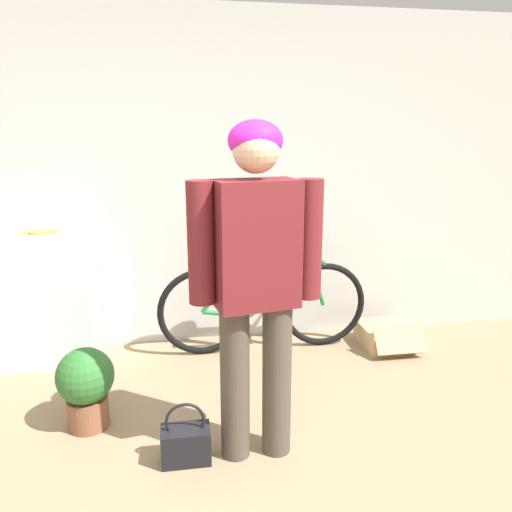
# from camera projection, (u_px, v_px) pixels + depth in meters

# --- Properties ---
(wall_back) EXTENTS (8.00, 0.07, 2.60)m
(wall_back) POSITION_uv_depth(u_px,v_px,m) (196.00, 182.00, 3.89)
(wall_back) COLOR silver
(wall_back) RESTS_ON ground_plane
(side_shelf) EXTENTS (0.84, 0.40, 0.98)m
(side_shelf) POSITION_uv_depth(u_px,v_px,m) (37.00, 299.00, 3.66)
(side_shelf) COLOR white
(side_shelf) RESTS_ON ground_plane
(person) EXTENTS (0.66, 0.29, 1.74)m
(person) POSITION_uv_depth(u_px,v_px,m) (256.00, 269.00, 2.46)
(person) COLOR #4C4238
(person) RESTS_ON ground_plane
(bicycle) EXTENTS (1.65, 0.46, 0.76)m
(bicycle) POSITION_uv_depth(u_px,v_px,m) (264.00, 306.00, 3.89)
(bicycle) COLOR black
(bicycle) RESTS_ON ground_plane
(banana) EXTENTS (0.29, 0.08, 0.04)m
(banana) POSITION_uv_depth(u_px,v_px,m) (39.00, 231.00, 3.51)
(banana) COLOR #EAD64C
(banana) RESTS_ON side_shelf
(handbag) EXTENTS (0.26, 0.15, 0.34)m
(handbag) POSITION_uv_depth(u_px,v_px,m) (186.00, 443.00, 2.61)
(handbag) COLOR black
(handbag) RESTS_ON ground_plane
(cardboard_box) EXTENTS (0.42, 0.51, 0.25)m
(cardboard_box) POSITION_uv_depth(u_px,v_px,m) (388.00, 336.00, 4.03)
(cardboard_box) COLOR tan
(cardboard_box) RESTS_ON ground_plane
(potted_plant) EXTENTS (0.33, 0.33, 0.49)m
(potted_plant) POSITION_uv_depth(u_px,v_px,m) (86.00, 384.00, 2.87)
(potted_plant) COLOR brown
(potted_plant) RESTS_ON ground_plane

